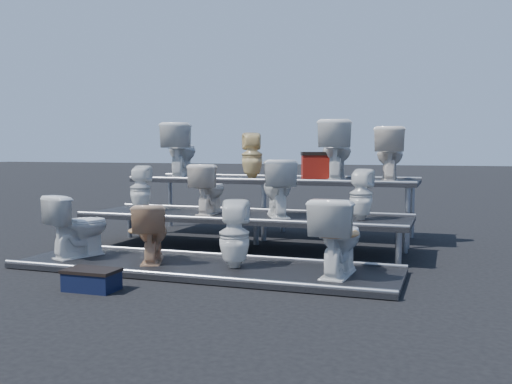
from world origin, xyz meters
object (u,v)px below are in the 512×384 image
(toilet_4, at_px, (140,188))
(toilet_0, at_px, (78,226))
(toilet_6, at_px, (278,188))
(step_stool, at_px, (92,281))
(toilet_10, at_px, (336,150))
(toilet_2, at_px, (234,234))
(toilet_1, at_px, (151,232))
(toilet_3, at_px, (338,236))
(toilet_5, at_px, (209,189))
(toilet_7, at_px, (361,194))
(toilet_9, at_px, (252,155))
(red_crate, at_px, (319,167))
(toilet_8, at_px, (180,150))
(toilet_11, at_px, (389,154))

(toilet_4, bearing_deg, toilet_0, 74.62)
(toilet_6, relative_size, step_stool, 1.51)
(toilet_10, relative_size, step_stool, 1.80)
(toilet_2, bearing_deg, toilet_6, -107.43)
(toilet_1, relative_size, toilet_3, 0.84)
(toilet_5, height_order, toilet_7, toilet_5)
(toilet_3, xyz_separation_m, toilet_9, (-1.80, 2.60, 0.76))
(toilet_9, xyz_separation_m, red_crate, (1.01, 0.08, -0.17))
(toilet_0, height_order, toilet_9, toilet_9)
(toilet_5, bearing_deg, toilet_10, -141.36)
(toilet_3, relative_size, toilet_7, 1.27)
(toilet_7, height_order, red_crate, red_crate)
(toilet_4, distance_m, toilet_7, 3.00)
(toilet_1, relative_size, toilet_9, 0.93)
(toilet_1, xyz_separation_m, toilet_4, (-0.89, 1.30, 0.38))
(toilet_1, xyz_separation_m, red_crate, (1.29, 2.68, 0.65))
(toilet_2, distance_m, toilet_9, 2.81)
(toilet_8, xyz_separation_m, toilet_9, (1.20, 0.00, -0.07))
(toilet_5, height_order, toilet_9, toilet_9)
(toilet_3, relative_size, step_stool, 1.63)
(toilet_2, xyz_separation_m, toilet_5, (-0.86, 1.30, 0.37))
(toilet_4, xyz_separation_m, toilet_9, (1.16, 1.30, 0.44))
(toilet_4, distance_m, red_crate, 2.59)
(toilet_0, bearing_deg, toilet_7, -136.86)
(toilet_0, height_order, toilet_3, toilet_3)
(toilet_1, distance_m, toilet_8, 2.90)
(toilet_8, height_order, step_stool, toilet_8)
(toilet_3, height_order, toilet_6, toilet_6)
(toilet_7, bearing_deg, toilet_9, -28.27)
(toilet_2, height_order, toilet_8, toilet_8)
(toilet_0, height_order, toilet_5, toilet_5)
(toilet_6, bearing_deg, red_crate, -123.37)
(toilet_2, bearing_deg, toilet_7, -144.65)
(toilet_5, bearing_deg, toilet_7, 176.21)
(toilet_3, relative_size, toilet_4, 1.25)
(toilet_4, height_order, toilet_6, toilet_6)
(toilet_9, xyz_separation_m, toilet_11, (2.03, 0.00, 0.03))
(toilet_10, height_order, step_stool, toilet_10)
(toilet_1, height_order, toilet_6, toilet_6)
(toilet_8, height_order, toilet_11, toilet_8)
(toilet_6, relative_size, toilet_8, 0.85)
(toilet_4, bearing_deg, red_crate, -160.22)
(toilet_11, bearing_deg, red_crate, -9.65)
(toilet_0, height_order, toilet_8, toilet_8)
(toilet_8, bearing_deg, red_crate, 168.24)
(toilet_7, distance_m, toilet_9, 2.29)
(toilet_9, height_order, red_crate, toilet_9)
(toilet_9, bearing_deg, toilet_3, 101.67)
(toilet_5, height_order, toilet_10, toilet_10)
(toilet_9, xyz_separation_m, step_stool, (-0.28, -3.71, -1.12))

